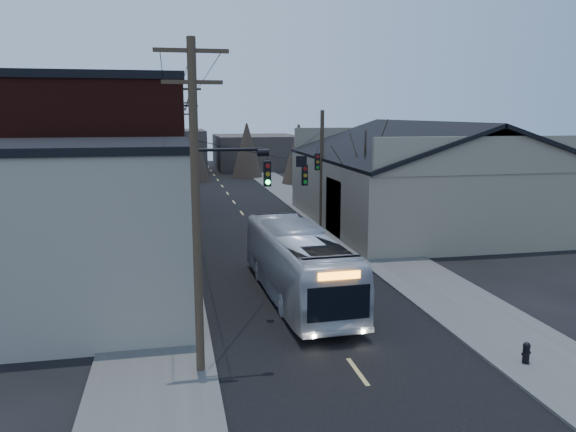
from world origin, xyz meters
The scene contains 15 objects.
ground centered at (0.00, 0.00, 0.00)m, with size 160.00×160.00×0.00m, color black.
road_surface centered at (0.00, 30.00, 0.01)m, with size 9.00×110.00×0.02m, color black.
sidewalk_left centered at (-6.50, 30.00, 0.06)m, with size 4.00×110.00×0.12m, color #474744.
sidewalk_right centered at (6.50, 30.00, 0.06)m, with size 4.00×110.00×0.12m, color #474744.
building_clapboard centered at (-9.00, 9.00, 3.50)m, with size 8.00×8.00×7.00m, color gray.
building_brick centered at (-10.00, 20.00, 5.00)m, with size 10.00×12.00×10.00m, color black.
building_left_far centered at (-9.50, 36.00, 3.50)m, with size 9.00×14.00×7.00m, color #352F2A.
warehouse centered at (13.00, 25.00, 2.70)m, with size 16.16×20.60×7.73m.
building_far_left centered at (-6.00, 65.00, 3.00)m, with size 10.00×12.00×6.00m, color #352F2A.
building_far_right centered at (7.00, 70.00, 2.50)m, with size 12.00×14.00×5.00m, color #352F2A.
bare_tree centered at (6.50, 20.00, 3.60)m, with size 0.40×0.40×7.20m, color black.
utility_lines centered at (-3.11, 24.14, 4.95)m, with size 11.24×45.28×10.50m.
bus centered at (-0.25, 9.70, 1.61)m, with size 2.70×11.53×3.21m, color #B7BBC4.
parked_car centered at (-4.30, 37.50, 0.64)m, with size 1.34×3.86×1.27m, color #A0A3A8.
fire_hydrant centered at (5.60, 1.27, 0.51)m, with size 0.35×0.25×0.73m.
Camera 1 is at (-5.71, -14.20, 8.31)m, focal length 35.00 mm.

